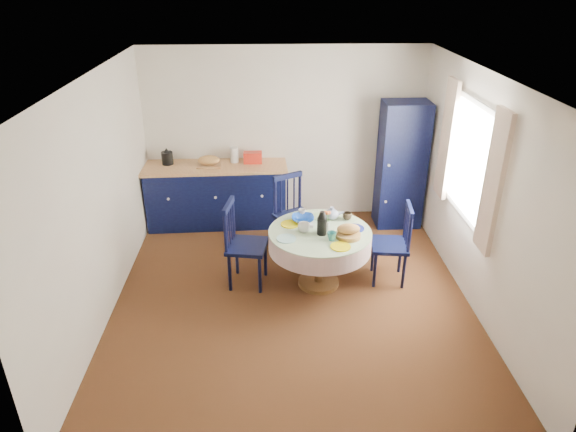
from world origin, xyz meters
The scene contains 17 objects.
floor centered at (0.00, 0.00, 0.00)m, with size 4.50×4.50×0.00m, color black.
ceiling centered at (0.00, 0.00, 2.50)m, with size 4.50×4.50×0.00m, color white.
wall_back centered at (0.00, 2.25, 1.25)m, with size 4.00×0.02×2.50m, color silver.
wall_left centered at (-2.00, 0.00, 1.25)m, with size 0.02×4.50×2.50m, color silver.
wall_right centered at (2.00, 0.00, 1.25)m, with size 0.02×4.50×2.50m, color silver.
window centered at (1.95, 0.30, 1.52)m, with size 0.10×1.74×1.45m.
kitchen_counter centered at (-1.00, 1.96, 0.47)m, with size 2.05×0.70×1.14m.
pantry_cabinet centered at (1.63, 1.85, 0.91)m, with size 0.64×0.47×1.81m.
dining_table centered at (0.34, 0.27, 0.60)m, with size 1.18×1.18×0.99m.
chair_left centered at (-0.55, 0.34, 0.53)m, with size 0.52×0.53×1.04m.
chair_far centered at (0.07, 1.11, 0.53)m, with size 0.62×0.61×1.04m.
chair_right centered at (1.21, 0.33, 0.50)m, with size 0.47×0.49×0.98m.
mug_a centered at (0.14, 0.26, 0.77)m, with size 0.14×0.14×0.11m, color silver.
mug_b centered at (0.44, 0.05, 0.76)m, with size 0.11×0.11×0.10m, color teal.
mug_c centered at (0.68, 0.55, 0.76)m, with size 0.11×0.11×0.09m, color black.
mug_d centered at (0.15, 0.66, 0.76)m, with size 0.09×0.09×0.09m, color silver.
cobalt_bowl centered at (0.15, 0.52, 0.75)m, with size 0.27×0.27×0.07m, color navy.
Camera 1 is at (-0.25, -4.90, 3.44)m, focal length 32.00 mm.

